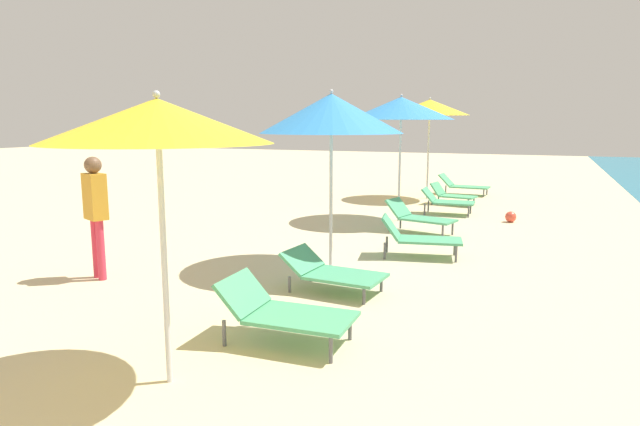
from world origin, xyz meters
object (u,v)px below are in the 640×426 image
Objects in this scene: lounger_second_shoreside at (284,311)px; beach_ball at (511,217)px; umbrella_fourth at (401,108)px; umbrella_farthest at (430,108)px; umbrella_third at (331,114)px; lounger_third_shoreside at (418,237)px; umbrella_second at (158,122)px; person_walking_mid at (96,205)px; lounger_third_inland at (332,272)px; lounger_farthest_inland at (452,194)px; lounger_farthest_shoreside at (463,185)px; lounger_fourth_inland at (419,216)px; lounger_fourth_shoreside at (446,200)px.

beach_ball is (1.68, 8.00, -0.21)m from lounger_second_shoreside.
umbrella_fourth is 3.84m from umbrella_farthest.
lounger_third_shoreside is at bearing 45.97° from umbrella_third.
lounger_second_shoreside is at bearing 64.93° from umbrella_second.
umbrella_farthest reaches higher than umbrella_fourth.
lounger_third_shoreside is 0.48× the size of umbrella_farthest.
person_walking_mid is at bearing 160.84° from lounger_second_shoreside.
umbrella_second is 12.23m from umbrella_farthest.
umbrella_third is at bearing 117.20° from lounger_third_inland.
lounger_third_inland is (-0.63, -2.29, -0.07)m from lounger_third_shoreside.
lounger_farthest_inland is at bearing 127.39° from beach_ball.
umbrella_farthest is 2.77m from lounger_farthest_shoreside.
person_walking_mid is (-3.46, -11.30, 0.76)m from lounger_farthest_shoreside.
lounger_farthest_inland is at bearing 84.64° from umbrella_third.
umbrella_second is 1.61× the size of lounger_farthest_shoreside.
umbrella_fourth is 2.25× the size of lounger_farthest_inland.
umbrella_fourth is at bearing 100.34° from lounger_third_inland.
umbrella_fourth is at bearing 134.49° from lounger_fourth_inland.
umbrella_farthest is (-0.87, 5.07, 2.27)m from lounger_fourth_inland.
umbrella_second is 1.82× the size of lounger_second_shoreside.
lounger_second_shoreside is 1.08× the size of lounger_farthest_inland.
beach_ball is at bearing 17.75° from umbrella_fourth.
beach_ball is (1.51, -0.51, -0.22)m from lounger_fourth_shoreside.
beach_ball is at bearing 78.51° from lounger_third_inland.
lounger_fourth_inland is 0.84× the size of person_walking_mid.
person_walking_mid is at bearing -154.10° from lounger_third_shoreside.
lounger_third_shoreside is 6.10m from lounger_farthest_inland.
person_walking_mid reaches higher than lounger_third_shoreside.
umbrella_fourth is 5.62m from lounger_farthest_shoreside.
umbrella_third is 2.54m from lounger_third_shoreside.
lounger_second_shoreside is 4.08m from lounger_third_shoreside.
umbrella_farthest reaches higher than lounger_farthest_shoreside.
lounger_third_shoreside is 1.11× the size of lounger_fourth_shoreside.
lounger_fourth_shoreside is 1.00× the size of lounger_farthest_inland.
umbrella_farthest is at bearing 142.78° from lounger_farthest_inland.
lounger_farthest_shoreside is at bearing 94.00° from lounger_third_inland.
lounger_fourth_inland is at bearing -129.29° from beach_ball.
lounger_farthest_inland is at bearing 75.96° from umbrella_fourth.
lounger_third_inland is 0.47× the size of umbrella_farthest.
lounger_second_shoreside is at bearing -84.68° from umbrella_fourth.
lounger_fourth_inland is 0.50× the size of umbrella_farthest.
lounger_third_inland is (-0.16, 1.76, -0.06)m from lounger_second_shoreside.
lounger_second_shoreside is at bearing -86.19° from lounger_farthest_shoreside.
lounger_fourth_inland is at bearing 168.81° from person_walking_mid.
lounger_third_inland is 1.08× the size of lounger_fourth_shoreside.
lounger_third_inland is at bearing -106.45° from beach_ball.
umbrella_farthest is at bearing -118.92° from lounger_farthest_shoreside.
umbrella_second is 5.61m from lounger_third_shoreside.
lounger_third_inland is 10.61m from lounger_farthest_shoreside.
lounger_second_shoreside is 0.97× the size of lounger_third_shoreside.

